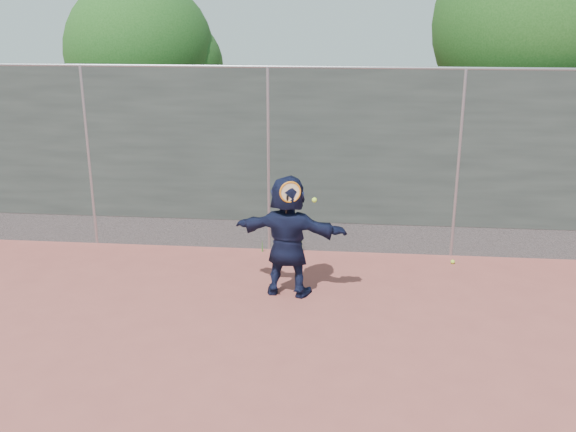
{
  "coord_description": "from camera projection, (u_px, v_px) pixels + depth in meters",
  "views": [
    {
      "loc": [
        1.3,
        -6.53,
        3.83
      ],
      "look_at": [
        0.49,
        1.77,
        1.15
      ],
      "focal_mm": 40.0,
      "sensor_mm": 36.0,
      "label": 1
    }
  ],
  "objects": [
    {
      "name": "player",
      "position": [
        288.0,
        236.0,
        8.85
      ],
      "size": [
        1.66,
        0.75,
        1.72
      ],
      "primitive_type": "imported",
      "rotation": [
        0.0,
        0.0,
        2.99
      ],
      "color": "#131835",
      "rests_on": "ground"
    },
    {
      "name": "ground",
      "position": [
        232.0,
        354.0,
        7.48
      ],
      "size": [
        80.0,
        80.0,
        0.0
      ],
      "primitive_type": "plane",
      "color": "#9E4C42",
      "rests_on": "ground"
    },
    {
      "name": "swing_action",
      "position": [
        292.0,
        194.0,
        8.45
      ],
      "size": [
        0.5,
        0.15,
        0.51
      ],
      "color": "orange",
      "rests_on": "ground"
    },
    {
      "name": "weed_clump",
      "position": [
        286.0,
        244.0,
        10.62
      ],
      "size": [
        0.68,
        0.07,
        0.3
      ],
      "color": "#387226",
      "rests_on": "ground"
    },
    {
      "name": "tree_left",
      "position": [
        148.0,
        56.0,
        13.06
      ],
      "size": [
        3.15,
        3.0,
        4.53
      ],
      "color": "#382314",
      "rests_on": "ground"
    },
    {
      "name": "tree_right",
      "position": [
        544.0,
        30.0,
        11.43
      ],
      "size": [
        3.78,
        3.6,
        5.39
      ],
      "color": "#382314",
      "rests_on": "ground"
    },
    {
      "name": "fence",
      "position": [
        269.0,
        157.0,
        10.32
      ],
      "size": [
        20.0,
        0.06,
        3.03
      ],
      "color": "#38423D",
      "rests_on": "ground"
    },
    {
      "name": "ball_ground",
      "position": [
        453.0,
        262.0,
        10.15
      ],
      "size": [
        0.07,
        0.07,
        0.07
      ],
      "primitive_type": "sphere",
      "color": "#BBED34",
      "rests_on": "ground"
    }
  ]
}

